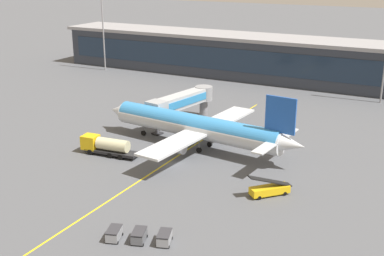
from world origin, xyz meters
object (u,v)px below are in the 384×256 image
main_airliner (196,126)px  belt_loader (270,189)px  baggage_cart_1 (139,236)px  baggage_cart_2 (164,238)px  fuel_tanker (106,146)px  baggage_cart_0 (114,234)px

main_airliner → belt_loader: 22.78m
main_airliner → belt_loader: (18.72, -12.56, -3.25)m
baggage_cart_1 → baggage_cart_2: (3.02, 1.05, 0.00)m
fuel_tanker → baggage_cart_2: 32.01m
belt_loader → baggage_cart_2: belt_loader is taller
main_airliner → baggage_cart_0: size_ratio=14.01×
fuel_tanker → belt_loader: belt_loader is taller
main_airliner → fuel_tanker: (-12.75, -10.68, -2.49)m
fuel_tanker → belt_loader: size_ratio=1.84×
baggage_cart_1 → baggage_cart_2: bearing=19.2°
belt_loader → baggage_cart_1: belt_loader is taller
main_airliner → fuel_tanker: 16.82m
main_airliner → baggage_cart_2: main_airliner is taller
fuel_tanker → baggage_cart_1: (21.48, -21.63, -0.96)m
main_airliner → baggage_cart_0: 34.02m
baggage_cart_1 → baggage_cart_2: same height
main_airliner → baggage_cart_2: (11.75, -31.26, -3.46)m
main_airliner → baggage_cart_0: bearing=-80.3°
main_airliner → baggage_cart_0: main_airliner is taller
belt_loader → baggage_cart_1: bearing=-116.8°
belt_loader → baggage_cart_0: bearing=-122.0°
baggage_cart_1 → baggage_cart_2: 3.20m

